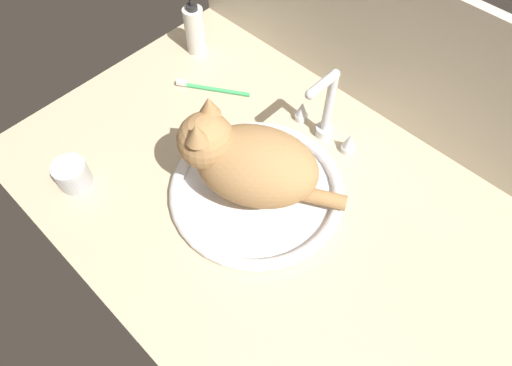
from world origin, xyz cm
name	(u,v)px	position (x,y,z in cm)	size (l,w,h in cm)	color
countertop	(266,204)	(0.00, 0.00, 1.50)	(116.45, 74.46, 3.00)	#CCB793
backsplash_wall	(388,55)	(0.00, 38.43, 18.80)	(116.45, 2.40, 37.59)	beige
sink_basin	(256,190)	(-2.91, -0.21, 4.12)	(37.37, 37.37, 2.54)	white
faucet	(325,113)	(-2.91, 22.04, 10.73)	(17.22, 10.89, 19.77)	silver
cat	(245,161)	(-4.96, -1.32, 13.81)	(32.52, 27.02, 20.35)	tan
soap_pump_bottle	(195,29)	(-46.78, 22.33, 9.74)	(5.26, 5.26, 17.69)	silver
metal_jar	(72,174)	(-33.30, -25.38, 6.04)	(7.30, 7.30, 6.04)	#B2B5BA
toothbrush	(211,88)	(-32.68, 14.35, 3.61)	(16.84, 10.94, 1.70)	#3FB266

